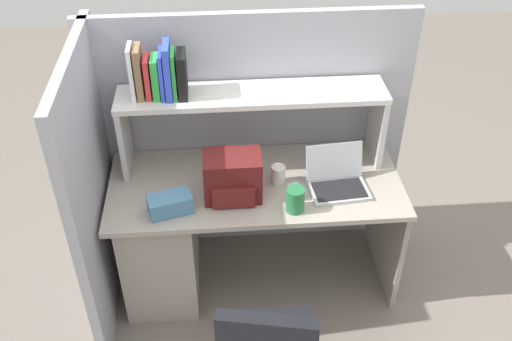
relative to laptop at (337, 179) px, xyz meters
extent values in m
plane|color=slate|center=(-0.43, 0.07, -0.78)|extent=(8.00, 8.00, 0.00)
cube|color=#AAA093|center=(-0.43, 0.07, -0.07)|extent=(1.60, 0.70, 0.03)
cube|color=#9D9388|center=(-0.98, 0.07, -0.43)|extent=(0.40, 0.64, 0.70)
cube|color=#9D9388|center=(0.35, 0.07, -0.43)|extent=(0.03, 0.64, 0.70)
cube|color=#9E9EA8|center=(-0.43, 0.45, -0.01)|extent=(1.84, 0.05, 1.55)
cube|color=#9E9EA8|center=(-1.28, 0.02, -0.01)|extent=(0.05, 1.06, 1.55)
cube|color=beige|center=(-1.13, 0.27, 0.16)|extent=(0.03, 0.28, 0.42)
cube|color=beige|center=(0.27, 0.27, 0.16)|extent=(0.03, 0.28, 0.42)
cube|color=silver|center=(-0.43, 0.27, 0.38)|extent=(1.44, 0.28, 0.03)
cube|color=white|center=(-1.04, 0.26, 0.54)|extent=(0.02, 0.13, 0.29)
cube|color=olive|center=(-1.01, 0.28, 0.54)|extent=(0.03, 0.14, 0.27)
cube|color=red|center=(-0.97, 0.28, 0.51)|extent=(0.03, 0.14, 0.22)
cube|color=green|center=(-0.93, 0.27, 0.51)|extent=(0.04, 0.13, 0.22)
cube|color=blue|center=(-0.90, 0.28, 0.52)|extent=(0.02, 0.15, 0.25)
cube|color=blue|center=(-0.86, 0.27, 0.54)|extent=(0.03, 0.17, 0.29)
cube|color=green|center=(-0.83, 0.27, 0.52)|extent=(0.02, 0.14, 0.25)
cube|color=black|center=(-0.79, 0.27, 0.52)|extent=(0.04, 0.16, 0.24)
cube|color=#B7BABF|center=(0.00, -0.04, -0.04)|extent=(0.33, 0.25, 0.02)
cube|color=black|center=(0.00, -0.05, -0.03)|extent=(0.29, 0.20, 0.00)
cube|color=#B7BABF|center=(-0.01, 0.07, 0.07)|extent=(0.31, 0.09, 0.20)
cube|color=#3F72CC|center=(-0.01, 0.07, 0.07)|extent=(0.28, 0.07, 0.16)
cube|color=#591919|center=(-0.56, -0.02, 0.07)|extent=(0.30, 0.20, 0.25)
cube|color=maroon|center=(-0.56, -0.13, 0.02)|extent=(0.22, 0.04, 0.11)
cube|color=silver|center=(-0.22, -0.04, -0.03)|extent=(0.09, 0.12, 0.03)
cylinder|color=white|center=(-0.31, 0.06, 0.00)|extent=(0.08, 0.08, 0.11)
cube|color=teal|center=(-0.89, -0.13, 0.00)|extent=(0.24, 0.17, 0.10)
cylinder|color=#26723F|center=(-0.25, -0.17, 0.02)|extent=(0.10, 0.10, 0.13)
camera|label=1|loc=(-0.63, -2.40, 1.91)|focal=40.63mm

